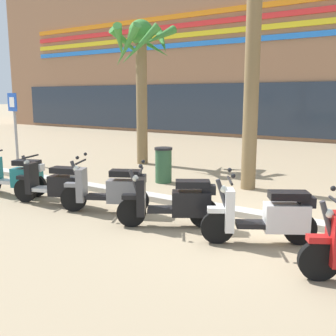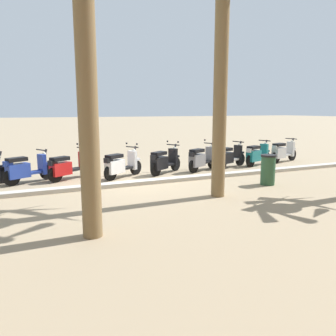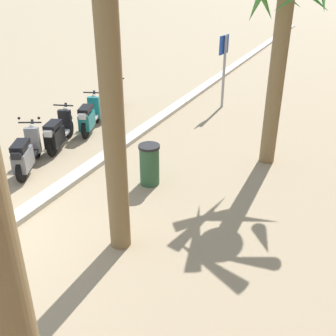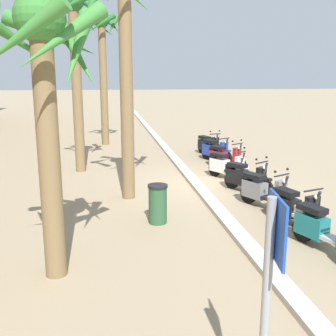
{
  "view_description": "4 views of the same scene",
  "coord_description": "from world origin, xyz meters",
  "views": [
    {
      "loc": [
        2.57,
        -6.58,
        2.31
      ],
      "look_at": [
        -1.93,
        0.19,
        0.83
      ],
      "focal_mm": 42.62,
      "sensor_mm": 36.0,
      "label": 1
    },
    {
      "loc": [
        3.65,
        10.28,
        2.32
      ],
      "look_at": [
        1.08,
        4.47,
        1.22
      ],
      "focal_mm": 35.81,
      "sensor_mm": 36.0,
      "label": 2
    },
    {
      "loc": [
        3.74,
        6.01,
        4.54
      ],
      "look_at": [
        -1.86,
        3.32,
        1.35
      ],
      "focal_mm": 43.32,
      "sensor_mm": 36.0,
      "label": 3
    },
    {
      "loc": [
        -12.54,
        3.29,
        3.45
      ],
      "look_at": [
        -1.28,
        1.56,
        0.87
      ],
      "focal_mm": 43.2,
      "sensor_mm": 36.0,
      "label": 4
    }
  ],
  "objects": [
    {
      "name": "scooter_black_mid_front",
      "position": [
        -1.09,
        -0.82,
        0.46
      ],
      "size": [
        1.59,
        1.06,
        1.17
      ],
      "color": "black",
      "rests_on": "ground"
    },
    {
      "name": "scooter_teal_mid_centre",
      "position": [
        -5.4,
        -0.95,
        0.46
      ],
      "size": [
        1.66,
        0.81,
        1.04
      ],
      "color": "black",
      "rests_on": "ground"
    },
    {
      "name": "scooter_silver_gap_after_mid",
      "position": [
        -7.04,
        -1.23,
        0.46
      ],
      "size": [
        1.81,
        0.77,
        1.04
      ],
      "color": "black",
      "rests_on": "ground"
    },
    {
      "name": "scooter_blue_lead_nearest",
      "position": [
        3.55,
        -1.13,
        0.46
      ],
      "size": [
        1.6,
        0.94,
        1.04
      ],
      "color": "black",
      "rests_on": "ground"
    },
    {
      "name": "ground_plane",
      "position": [
        0.0,
        0.0,
        0.0
      ],
      "size": [
        200.0,
        200.0,
        0.0
      ],
      "primitive_type": "plane",
      "color": "#9E896B"
    },
    {
      "name": "scooter_black_mid_rear",
      "position": [
        -4.06,
        -1.0,
        0.45
      ],
      "size": [
        1.68,
        0.78,
        1.04
      ],
      "color": "black",
      "rests_on": "ground"
    },
    {
      "name": "scooter_red_tail_end",
      "position": [
        2.24,
        -1.17,
        0.44
      ],
      "size": [
        1.65,
        1.06,
        1.17
      ],
      "color": "black",
      "rests_on": "ground"
    },
    {
      "name": "scooter_white_last_in_row",
      "position": [
        0.56,
        -0.72,
        0.46
      ],
      "size": [
        1.6,
        1.05,
        1.17
      ],
      "color": "black",
      "rests_on": "ground"
    },
    {
      "name": "curb_strip",
      "position": [
        0.0,
        0.48,
        0.06
      ],
      "size": [
        60.0,
        0.36,
        0.12
      ],
      "primitive_type": "cube",
      "color": "#BCB7AD",
      "rests_on": "ground"
    },
    {
      "name": "litter_bin",
      "position": [
        -3.37,
        2.13,
        0.48
      ],
      "size": [
        0.48,
        0.48,
        0.95
      ],
      "color": "#2D5638",
      "rests_on": "ground"
    },
    {
      "name": "scooter_grey_far_back",
      "position": [
        -2.63,
        -0.78,
        0.47
      ],
      "size": [
        1.65,
        0.95,
        1.17
      ],
      "color": "black",
      "rests_on": "ground"
    }
  ]
}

